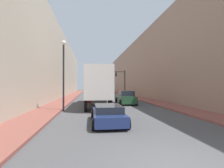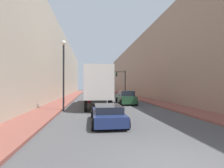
{
  "view_description": "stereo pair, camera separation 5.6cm",
  "coord_description": "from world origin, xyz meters",
  "px_view_note": "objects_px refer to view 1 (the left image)",
  "views": [
    {
      "loc": [
        -2.53,
        -4.76,
        2.35
      ],
      "look_at": [
        -0.52,
        10.82,
        2.48
      ],
      "focal_mm": 28.0,
      "sensor_mm": 36.0,
      "label": 1
    },
    {
      "loc": [
        -2.47,
        -4.76,
        2.35
      ],
      "look_at": [
        -0.52,
        10.82,
        2.48
      ],
      "focal_mm": 28.0,
      "sensor_mm": 36.0,
      "label": 2
    }
  ],
  "objects_px": {
    "semi_truck": "(96,86)",
    "traffic_signal_gantry": "(118,78)",
    "street_lamp": "(64,65)",
    "sedan_car": "(108,114)",
    "suv_car": "(126,98)"
  },
  "relations": [
    {
      "from": "semi_truck",
      "to": "street_lamp",
      "type": "height_order",
      "value": "street_lamp"
    },
    {
      "from": "suv_car",
      "to": "street_lamp",
      "type": "relative_size",
      "value": 0.74
    },
    {
      "from": "semi_truck",
      "to": "suv_car",
      "type": "bearing_deg",
      "value": 19.84
    },
    {
      "from": "semi_truck",
      "to": "sedan_car",
      "type": "xyz_separation_m",
      "value": [
        0.33,
        -9.66,
        -1.73
      ]
    },
    {
      "from": "semi_truck",
      "to": "traffic_signal_gantry",
      "type": "relative_size",
      "value": 2.08
    },
    {
      "from": "street_lamp",
      "to": "suv_car",
      "type": "bearing_deg",
      "value": 37.85
    },
    {
      "from": "street_lamp",
      "to": "sedan_car",
      "type": "bearing_deg",
      "value": -58.28
    },
    {
      "from": "sedan_car",
      "to": "street_lamp",
      "type": "bearing_deg",
      "value": 121.72
    },
    {
      "from": "traffic_signal_gantry",
      "to": "semi_truck",
      "type": "bearing_deg",
      "value": -108.24
    },
    {
      "from": "semi_truck",
      "to": "street_lamp",
      "type": "relative_size",
      "value": 1.82
    },
    {
      "from": "semi_truck",
      "to": "suv_car",
      "type": "xyz_separation_m",
      "value": [
        3.74,
        1.35,
        -1.5
      ]
    },
    {
      "from": "semi_truck",
      "to": "traffic_signal_gantry",
      "type": "bearing_deg",
      "value": 71.76
    },
    {
      "from": "sedan_car",
      "to": "suv_car",
      "type": "height_order",
      "value": "suv_car"
    },
    {
      "from": "suv_car",
      "to": "traffic_signal_gantry",
      "type": "relative_size",
      "value": 0.85
    },
    {
      "from": "sedan_car",
      "to": "street_lamp",
      "type": "xyz_separation_m",
      "value": [
        -3.49,
        5.64,
        3.61
      ]
    }
  ]
}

